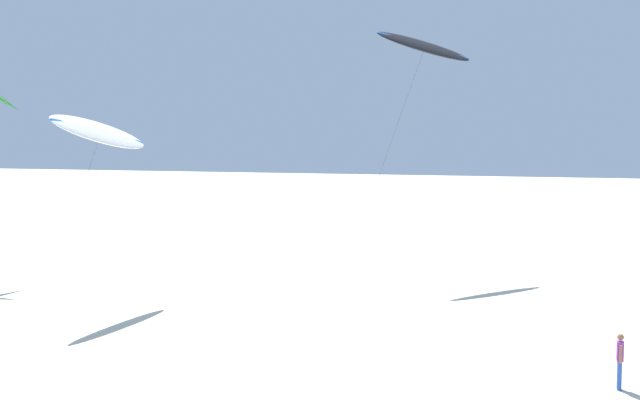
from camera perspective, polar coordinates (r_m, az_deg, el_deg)
The scene contains 3 objects.
flying_kite_1 at distance 36.63m, azimuth -16.12°, elevation 4.86°, with size 2.27×9.61×9.25m.
flying_kite_8 at distance 44.93m, azimuth 7.82°, elevation 11.27°, with size 6.31×7.12×14.13m.
person_mid_field at distance 25.96m, azimuth 21.50°, elevation -10.99°, with size 0.21×0.51×1.77m.
Camera 1 is at (6.09, -4.98, 7.87)m, focal length 42.83 mm.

